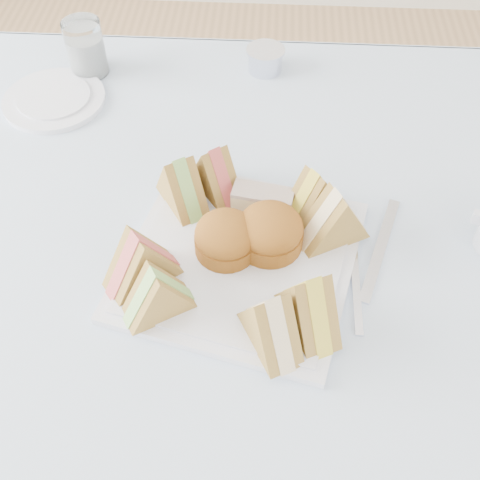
{
  "coord_description": "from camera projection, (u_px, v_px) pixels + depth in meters",
  "views": [
    {
      "loc": [
        0.09,
        -0.57,
        1.42
      ],
      "look_at": [
        0.06,
        -0.05,
        0.8
      ],
      "focal_mm": 45.0,
      "sensor_mm": 36.0,
      "label": 1
    }
  ],
  "objects": [
    {
      "name": "floor",
      "position": [
        218.0,
        431.0,
        1.46
      ],
      "size": [
        4.0,
        4.0,
        0.0
      ],
      "primitive_type": "plane",
      "color": "#9E7751",
      "rests_on": "ground"
    },
    {
      "name": "table",
      "position": [
        213.0,
        357.0,
        1.17
      ],
      "size": [
        0.9,
        0.9,
        0.74
      ],
      "primitive_type": "cube",
      "color": "brown",
      "rests_on": "floor"
    },
    {
      "name": "tablecloth",
      "position": [
        204.0,
        234.0,
        0.89
      ],
      "size": [
        1.02,
        1.02,
        0.01
      ],
      "primitive_type": "cube",
      "color": "silver",
      "rests_on": "table"
    },
    {
      "name": "serving_plate",
      "position": [
        240.0,
        260.0,
        0.85
      ],
      "size": [
        0.37,
        0.37,
        0.01
      ],
      "primitive_type": "cube",
      "rotation": [
        0.0,
        0.0,
        -0.24
      ],
      "color": "silver",
      "rests_on": "tablecloth"
    },
    {
      "name": "sandwich_fl_a",
      "position": [
        140.0,
        258.0,
        0.78
      ],
      "size": [
        0.11,
        0.1,
        0.09
      ],
      "primitive_type": null,
      "rotation": [
        0.0,
        0.0,
        0.66
      ],
      "color": "#A2803B",
      "rests_on": "serving_plate"
    },
    {
      "name": "sandwich_fl_b",
      "position": [
        157.0,
        291.0,
        0.75
      ],
      "size": [
        0.1,
        0.09,
        0.08
      ],
      "primitive_type": null,
      "rotation": [
        0.0,
        0.0,
        0.54
      ],
      "color": "#A2803B",
      "rests_on": "serving_plate"
    },
    {
      "name": "sandwich_fr_a",
      "position": [
        310.0,
        301.0,
        0.74
      ],
      "size": [
        0.09,
        0.12,
        0.09
      ],
      "primitive_type": null,
      "rotation": [
        0.0,
        0.0,
        -1.14
      ],
      "color": "#A2803B",
      "rests_on": "serving_plate"
    },
    {
      "name": "sandwich_fr_b",
      "position": [
        271.0,
        320.0,
        0.72
      ],
      "size": [
        0.09,
        0.11,
        0.09
      ],
      "primitive_type": null,
      "rotation": [
        0.0,
        0.0,
        -1.08
      ],
      "color": "#A2803B",
      "rests_on": "serving_plate"
    },
    {
      "name": "sandwich_bl_a",
      "position": [
        181.0,
        182.0,
        0.87
      ],
      "size": [
        0.09,
        0.11,
        0.09
      ],
      "primitive_type": null,
      "rotation": [
        0.0,
        0.0,
        2.14
      ],
      "color": "#A2803B",
      "rests_on": "serving_plate"
    },
    {
      "name": "sandwich_bl_b",
      "position": [
        215.0,
        170.0,
        0.89
      ],
      "size": [
        0.09,
        0.1,
        0.08
      ],
      "primitive_type": null,
      "rotation": [
        0.0,
        0.0,
        2.21
      ],
      "color": "#A2803B",
      "rests_on": "serving_plate"
    },
    {
      "name": "sandwich_br_a",
      "position": [
        334.0,
        216.0,
        0.83
      ],
      "size": [
        0.11,
        0.09,
        0.09
      ],
      "primitive_type": null,
      "rotation": [
        0.0,
        0.0,
        -2.65
      ],
      "color": "#A2803B",
      "rests_on": "serving_plate"
    },
    {
      "name": "sandwich_br_b",
      "position": [
        313.0,
        193.0,
        0.86
      ],
      "size": [
        0.1,
        0.09,
        0.08
      ],
      "primitive_type": null,
      "rotation": [
        0.0,
        0.0,
        -2.44
      ],
      "color": "#A2803B",
      "rests_on": "serving_plate"
    },
    {
      "name": "scone_left",
      "position": [
        226.0,
        237.0,
        0.83
      ],
      "size": [
        0.11,
        0.11,
        0.06
      ],
      "primitive_type": "cylinder",
      "rotation": [
        0.0,
        0.0,
        -0.34
      ],
      "color": "#A56925",
      "rests_on": "serving_plate"
    },
    {
      "name": "scone_right",
      "position": [
        270.0,
        231.0,
        0.83
      ],
      "size": [
        0.09,
        0.09,
        0.06
      ],
      "primitive_type": "cylinder",
      "rotation": [
        0.0,
        0.0,
        0.01
      ],
      "color": "#A56925",
      "rests_on": "serving_plate"
    },
    {
      "name": "pastry_slice",
      "position": [
        263.0,
        201.0,
        0.88
      ],
      "size": [
        0.09,
        0.05,
        0.04
      ],
      "primitive_type": "cube",
      "rotation": [
        0.0,
        0.0,
        -0.17
      ],
      "color": "tan",
      "rests_on": "serving_plate"
    },
    {
      "name": "side_plate",
      "position": [
        54.0,
        100.0,
        1.08
      ],
      "size": [
        0.24,
        0.24,
        0.01
      ],
      "primitive_type": "cylinder",
      "rotation": [
        0.0,
        0.0,
        0.38
      ],
      "color": "silver",
      "rests_on": "tablecloth"
    },
    {
      "name": "water_glass",
      "position": [
        86.0,
        48.0,
        1.1
      ],
      "size": [
        0.09,
        0.09,
        0.1
      ],
      "primitive_type": "cylinder",
      "rotation": [
        0.0,
        0.0,
        0.26
      ],
      "color": "white",
      "rests_on": "tablecloth"
    },
    {
      "name": "tea_strainer",
      "position": [
        265.0,
        61.0,
        1.13
      ],
      "size": [
        0.08,
        0.08,
        0.04
      ],
      "primitive_type": "cylinder",
      "rotation": [
        0.0,
        0.0,
        0.18
      ],
      "color": "silver",
      "rests_on": "tablecloth"
    },
    {
      "name": "knife",
      "position": [
        380.0,
        249.0,
        0.86
      ],
      "size": [
        0.08,
        0.19,
        0.0
      ],
      "primitive_type": "cube",
      "rotation": [
        0.0,
        0.0,
        -0.31
      ],
      "color": "silver",
      "rests_on": "tablecloth"
    },
    {
      "name": "fork",
      "position": [
        355.0,
        277.0,
        0.83
      ],
      "size": [
        0.01,
        0.19,
        0.0
      ],
      "primitive_type": "cube",
      "rotation": [
        0.0,
        0.0,
        -0.01
      ],
      "color": "silver",
      "rests_on": "tablecloth"
    }
  ]
}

